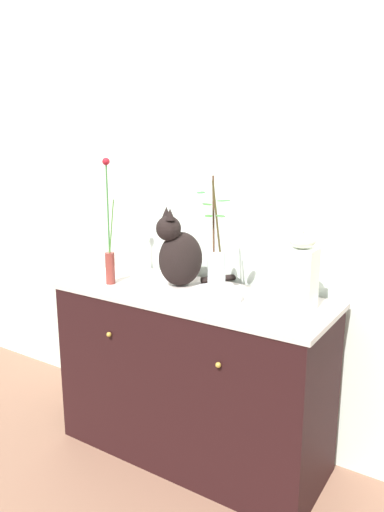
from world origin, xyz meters
TOP-DOWN VIEW (x-y plane):
  - ground_plane at (0.00, 0.00)m, footprint 6.00×6.00m
  - wall_back at (0.00, 0.33)m, footprint 4.40×0.08m
  - sideboard at (0.00, -0.00)m, footprint 1.36×0.53m
  - cat_sitting at (-0.12, 0.06)m, footprint 0.33×0.39m
  - vase_slim_green at (-0.43, -0.10)m, footprint 0.07×0.05m
  - bowl_porcelain at (0.16, -0.04)m, footprint 0.23×0.23m
  - vase_glass_clear at (0.16, -0.04)m, footprint 0.16×0.13m
  - jar_lidded_porcelain at (0.52, 0.04)m, footprint 0.12×0.12m

SIDE VIEW (x-z plane):
  - ground_plane at x=0.00m, z-range 0.00..0.00m
  - sideboard at x=0.00m, z-range 0.00..0.86m
  - bowl_porcelain at x=0.16m, z-range 0.86..0.91m
  - vase_slim_green at x=-0.43m, z-range 0.70..1.33m
  - cat_sitting at x=-0.12m, z-range 0.83..1.22m
  - jar_lidded_porcelain at x=0.52m, z-range 0.84..1.20m
  - vase_glass_clear at x=0.16m, z-range 0.77..1.28m
  - wall_back at x=0.00m, z-range 0.00..2.60m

